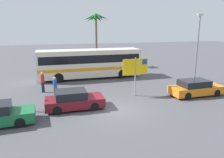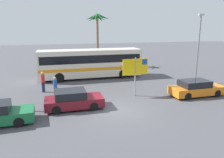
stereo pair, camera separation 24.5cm
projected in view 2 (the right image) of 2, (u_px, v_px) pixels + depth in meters
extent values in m
plane|color=#4C4C51|center=(116.00, 110.00, 15.05)|extent=(120.00, 120.00, 0.00)
cube|color=silver|center=(90.00, 63.00, 23.94)|extent=(11.12, 2.44, 2.90)
cube|color=black|center=(90.00, 58.00, 23.81)|extent=(10.68, 2.47, 0.84)
cube|color=orange|center=(90.00, 67.00, 24.06)|extent=(11.01, 2.47, 0.32)
cylinder|color=black|center=(117.00, 70.00, 26.14)|extent=(1.00, 0.28, 1.00)
cylinder|color=black|center=(123.00, 74.00, 24.09)|extent=(1.00, 0.28, 1.00)
cylinder|color=black|center=(59.00, 73.00, 24.37)|extent=(1.00, 0.28, 1.00)
cylinder|color=black|center=(59.00, 78.00, 22.31)|extent=(1.00, 0.28, 1.00)
cylinder|color=gray|center=(135.00, 77.00, 17.68)|extent=(0.11, 0.11, 3.20)
cube|color=yellow|center=(135.00, 67.00, 17.48)|extent=(2.20, 0.21, 1.30)
cube|color=#1447A8|center=(144.00, 62.00, 17.65)|extent=(0.44, 0.10, 0.44)
cube|color=maroon|center=(74.00, 102.00, 15.21)|extent=(4.01, 1.80, 0.64)
cube|color=black|center=(70.00, 94.00, 15.01)|extent=(2.09, 1.66, 0.52)
cylinder|color=black|center=(90.00, 99.00, 16.34)|extent=(0.60, 0.16, 0.60)
cylinder|color=black|center=(94.00, 106.00, 14.79)|extent=(0.60, 0.16, 0.60)
cylinder|color=black|center=(56.00, 102.00, 15.71)|extent=(0.60, 0.16, 0.60)
cylinder|color=black|center=(56.00, 110.00, 14.16)|extent=(0.60, 0.16, 0.60)
cube|color=orange|center=(197.00, 90.00, 18.02)|extent=(4.51, 1.78, 0.64)
cube|color=black|center=(195.00, 83.00, 17.81)|extent=(2.35, 1.62, 0.52)
cylinder|color=black|center=(204.00, 88.00, 19.17)|extent=(0.60, 0.17, 0.60)
cylinder|color=black|center=(217.00, 93.00, 17.69)|extent=(0.60, 0.17, 0.60)
cylinder|color=black|center=(177.00, 91.00, 18.43)|extent=(0.60, 0.17, 0.60)
cylinder|color=black|center=(188.00, 96.00, 16.95)|extent=(0.60, 0.17, 0.60)
cylinder|color=black|center=(21.00, 112.00, 13.76)|extent=(0.61, 0.19, 0.60)
cylinder|color=black|center=(19.00, 122.00, 12.36)|extent=(0.61, 0.19, 0.60)
cylinder|color=#1E2347|center=(44.00, 87.00, 19.07)|extent=(0.13, 0.13, 0.88)
cylinder|color=#1E2347|center=(43.00, 87.00, 18.92)|extent=(0.13, 0.13, 0.88)
cylinder|color=red|center=(43.00, 78.00, 18.81)|extent=(0.32, 0.32, 0.70)
sphere|color=tan|center=(42.00, 73.00, 18.70)|extent=(0.24, 0.24, 0.24)
cylinder|color=#706656|center=(54.00, 92.00, 17.72)|extent=(0.13, 0.13, 0.81)
cylinder|color=#706656|center=(57.00, 92.00, 17.75)|extent=(0.13, 0.13, 0.81)
cylinder|color=#2851B2|center=(55.00, 83.00, 17.57)|extent=(0.32, 0.32, 0.64)
sphere|color=tan|center=(55.00, 78.00, 17.47)|extent=(0.22, 0.22, 0.22)
cylinder|color=slate|center=(198.00, 50.00, 21.42)|extent=(0.14, 0.14, 6.63)
cube|color=#B2B2B7|center=(201.00, 15.00, 20.62)|extent=(0.56, 0.20, 0.16)
cylinder|color=brown|center=(98.00, 42.00, 30.91)|extent=(0.32, 0.32, 6.97)
cone|color=#195623|center=(103.00, 17.00, 30.40)|extent=(1.91, 0.62, 0.93)
cone|color=#195623|center=(100.00, 19.00, 30.84)|extent=(1.53, 1.64, 1.27)
cone|color=#195623|center=(95.00, 18.00, 30.84)|extent=(0.85, 1.90, 1.12)
cone|color=#195623|center=(91.00, 17.00, 30.22)|extent=(1.89, 1.12, 1.06)
cone|color=#195623|center=(93.00, 18.00, 29.63)|extent=(1.80, 1.21, 1.28)
cone|color=#195623|center=(96.00, 17.00, 29.31)|extent=(1.09, 1.88, 1.11)
cone|color=#195623|center=(101.00, 18.00, 29.56)|extent=(1.28, 1.82, 1.17)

